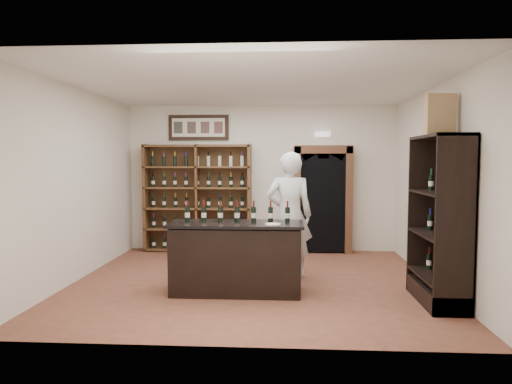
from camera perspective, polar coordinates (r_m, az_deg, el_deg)
floor at (r=7.20m, az=-0.34°, el=-11.10°), size 5.50×5.50×0.00m
ceiling at (r=7.04m, az=-0.35°, el=13.17°), size 5.50×5.50×0.00m
wall_back at (r=9.46m, az=0.66°, el=1.72°), size 5.50×0.04×3.00m
wall_left at (r=7.66m, az=-21.35°, el=0.90°), size 0.04×5.00×3.00m
wall_right at (r=7.32m, az=21.68°, el=0.76°), size 0.04×5.00×3.00m
wine_shelf at (r=9.47m, az=-7.27°, el=-0.74°), size 2.20×0.38×2.20m
framed_picture at (r=9.60m, az=-7.19°, el=7.99°), size 1.25×0.04×0.52m
arched_doorway at (r=9.33m, az=8.30°, el=-0.58°), size 1.17×0.35×2.17m
emergency_light at (r=9.41m, az=8.33°, el=7.15°), size 0.30×0.10×0.10m
tasting_counter at (r=6.52m, az=-2.47°, el=-8.24°), size 1.88×0.78×1.00m
counter_bottle_0 at (r=6.64m, az=-8.58°, el=-2.70°), size 0.07×0.07×0.30m
counter_bottle_1 at (r=6.60m, az=-6.54°, el=-2.72°), size 0.07×0.07×0.30m
counter_bottle_2 at (r=6.56m, az=-4.48°, el=-2.75°), size 0.07×0.07×0.30m
counter_bottle_3 at (r=6.53m, az=-2.39°, el=-2.77°), size 0.07×0.07×0.30m
counter_bottle_4 at (r=6.51m, az=-0.28°, el=-2.79°), size 0.07×0.07×0.30m
counter_bottle_5 at (r=6.50m, az=1.83°, el=-2.80°), size 0.07×0.07×0.30m
counter_bottle_6 at (r=6.50m, az=3.95°, el=-2.81°), size 0.07×0.07×0.30m
side_cabinet at (r=6.48m, az=22.10°, el=-6.27°), size 0.48×1.20×2.20m
shopkeeper at (r=7.28m, az=4.19°, el=-2.90°), size 0.75×0.50×2.01m
plate at (r=6.19m, az=2.14°, el=-4.06°), size 0.21×0.21×0.02m
wine_crate at (r=6.48m, az=21.99°, el=8.95°), size 0.39×0.19×0.54m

